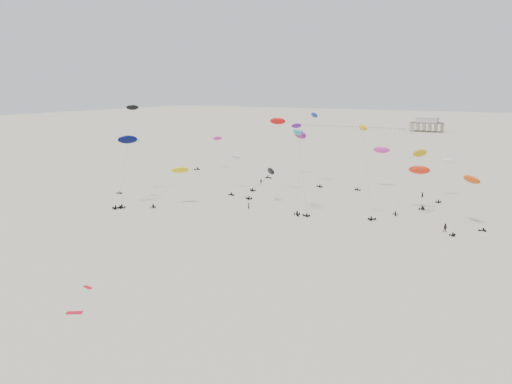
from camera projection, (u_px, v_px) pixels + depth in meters
The scene contains 27 objects.
ground_plane at pixel (383, 160), 213.36m from camera, with size 900.00×900.00×0.00m, color beige.
pavilion_main at pixel (427, 125), 345.42m from camera, with size 21.00×13.00×9.80m.
pier_fence at pixel (354, 127), 370.86m from camera, with size 80.20×0.20×1.50m.
rig_0 at pixel (415, 165), 121.51m from camera, with size 6.78×7.50×16.33m.
rig_1 at pixel (127, 169), 134.46m from camera, with size 7.54×16.06×20.38m.
rig_2 at pixel (300, 157), 121.94m from camera, with size 7.08×5.54×21.01m.
rig_3 at pixel (209, 150), 190.46m from camera, with size 7.08×11.42×13.61m.
rig_5 at pixel (366, 159), 119.34m from camera, with size 7.36×7.41×22.24m.
rig_6 at pixel (300, 148), 125.50m from camera, with size 7.01×11.07×20.60m.
rig_7 at pixel (288, 142), 175.35m from camera, with size 7.15×15.82×20.96m.
rig_8 at pixel (175, 177), 133.15m from camera, with size 6.68×11.49×11.44m.
rig_9 at pixel (273, 135), 149.34m from camera, with size 9.26×8.30×22.16m.
rig_10 at pixel (315, 132), 160.47m from camera, with size 9.08×11.29×23.41m.
rig_11 at pixel (234, 168), 151.99m from camera, with size 8.39×13.09×15.08m.
rig_12 at pixel (129, 127), 147.63m from camera, with size 3.80×9.45×25.87m.
rig_13 at pixel (126, 153), 132.23m from camera, with size 6.09×9.74×18.47m.
rig_14 at pixel (378, 155), 155.75m from camera, with size 7.63×12.35×14.95m.
rig_15 at pixel (420, 177), 128.76m from camera, with size 5.58×4.19×11.29m.
rig_16 at pixel (470, 184), 113.56m from camera, with size 5.51×16.85×15.83m.
rig_17 at pixel (265, 178), 137.81m from camera, with size 9.40×4.82×9.85m.
rig_18 at pixel (446, 169), 141.99m from camera, with size 4.26×13.94×14.54m.
spectator_0 at pixel (249, 209), 128.93m from camera, with size 0.73×0.50×2.02m, color black.
spectator_1 at pixel (445, 232), 108.74m from camera, with size 1.10×0.64×2.24m, color black.
spectator_2 at pixel (261, 184), 161.44m from camera, with size 1.22×0.66×2.07m, color black.
spectator_3 at pixel (422, 198), 141.56m from camera, with size 0.77×0.53×2.13m, color black.
grounded_kite_a at pixel (74, 313), 70.04m from camera, with size 2.20×0.90×0.08m, color #B70B1D.
grounded_kite_b at pixel (88, 287), 78.89m from camera, with size 1.80×0.70×0.07m, color #B50B1B.
Camera 1 is at (55.23, -11.29, 31.29)m, focal length 35.00 mm.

